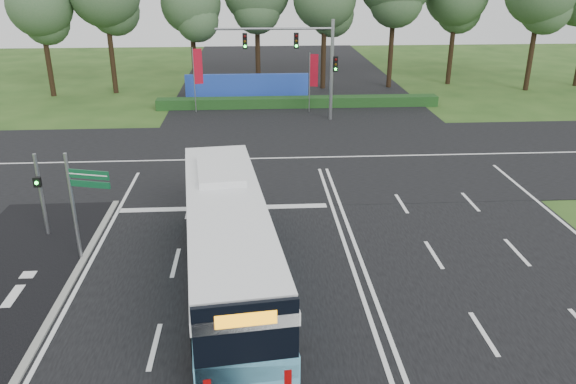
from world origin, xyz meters
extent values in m
plane|color=#264818|center=(0.00, 0.00, 0.00)|extent=(120.00, 120.00, 0.00)
cube|color=black|center=(0.00, 0.00, 0.02)|extent=(20.00, 120.00, 0.04)
cube|color=black|center=(0.00, 12.00, 0.03)|extent=(120.00, 14.00, 0.05)
cube|color=gray|center=(-10.10, -3.00, 0.06)|extent=(0.25, 18.00, 0.12)
cube|color=#5AAED1|center=(-4.51, -1.79, 1.10)|extent=(3.95, 12.57, 1.13)
cube|color=black|center=(-4.51, -1.79, 0.59)|extent=(3.92, 12.51, 0.31)
cube|color=black|center=(-4.51, -1.79, 2.13)|extent=(3.83, 12.38, 0.98)
cube|color=white|center=(-4.51, -1.79, 2.75)|extent=(3.95, 12.57, 0.36)
cube|color=white|center=(-4.51, -1.79, 3.11)|extent=(3.84, 12.08, 0.36)
cube|color=white|center=(-4.80, 0.77, 3.42)|extent=(1.99, 3.26, 0.26)
cube|color=black|center=(-3.83, -7.87, 2.18)|extent=(2.50, 0.40, 2.27)
cube|color=orange|center=(-3.82, -7.91, 2.90)|extent=(1.44, 0.22, 0.36)
cylinder|color=black|center=(-6.11, 1.56, 0.54)|extent=(0.41, 1.10, 1.07)
cylinder|color=black|center=(-3.71, 1.83, 0.54)|extent=(0.41, 1.10, 1.07)
cylinder|color=black|center=(-5.27, -5.81, 0.54)|extent=(0.41, 1.10, 1.07)
cylinder|color=black|center=(-2.87, -5.54, 0.54)|extent=(0.41, 1.10, 1.07)
cylinder|color=gray|center=(-12.18, 2.78, 1.77)|extent=(0.14, 0.14, 3.55)
cube|color=black|center=(-12.18, 2.60, 2.43)|extent=(0.29, 0.19, 0.41)
sphere|color=#19F233|center=(-12.18, 2.50, 2.43)|extent=(0.14, 0.14, 0.14)
cylinder|color=gray|center=(-10.24, 0.59, 2.13)|extent=(0.13, 0.13, 4.26)
cube|color=#0D4B2A|center=(-9.47, 0.38, 3.51)|extent=(1.56, 0.48, 0.32)
cube|color=#0D4B2A|center=(-9.47, 0.38, 3.14)|extent=(1.56, 0.48, 0.23)
cube|color=white|center=(-9.47, 0.34, 3.51)|extent=(1.44, 0.41, 0.04)
cylinder|color=gray|center=(-7.88, 23.35, 2.42)|extent=(0.08, 0.08, 4.83)
cube|color=#A60E20|center=(-7.54, 23.45, 3.44)|extent=(0.63, 0.23, 2.58)
cylinder|color=gray|center=(0.70, 22.88, 2.22)|extent=(0.07, 0.07, 4.45)
cube|color=#A60E20|center=(1.01, 22.80, 3.16)|extent=(0.58, 0.18, 2.37)
cylinder|color=gray|center=(2.00, 20.50, 3.50)|extent=(0.24, 0.24, 7.00)
cylinder|color=gray|center=(-2.00, 20.50, 6.40)|extent=(8.00, 0.16, 0.16)
cube|color=black|center=(-0.50, 20.50, 5.60)|extent=(0.32, 0.28, 1.05)
cube|color=black|center=(-4.00, 20.50, 5.60)|extent=(0.32, 0.28, 1.05)
cube|color=black|center=(2.25, 20.50, 4.00)|extent=(0.32, 0.28, 1.05)
cube|color=#193A15|center=(0.00, 24.50, 0.40)|extent=(22.00, 1.20, 0.80)
cube|color=#2043B2|center=(-4.00, 27.00, 1.10)|extent=(10.00, 0.30, 2.20)
cylinder|color=black|center=(-20.55, 29.92, 3.51)|extent=(0.44, 0.44, 7.02)
sphere|color=#375A35|center=(-20.55, 29.92, 7.39)|extent=(5.17, 5.17, 5.17)
cylinder|color=black|center=(-15.51, 30.86, 3.98)|extent=(0.44, 0.44, 7.97)
cylinder|color=black|center=(-8.68, 32.20, 3.49)|extent=(0.44, 0.44, 6.98)
sphere|color=#375A35|center=(-8.68, 32.20, 7.35)|extent=(5.14, 5.14, 5.14)
cylinder|color=black|center=(-3.02, 32.97, 3.95)|extent=(0.44, 0.44, 7.91)
cylinder|color=black|center=(2.78, 31.54, 3.71)|extent=(0.44, 0.44, 7.41)
cylinder|color=black|center=(8.84, 31.65, 4.43)|extent=(0.44, 0.44, 8.86)
cylinder|color=black|center=(14.78, 32.93, 3.77)|extent=(0.44, 0.44, 7.54)
cylinder|color=black|center=(20.82, 29.72, 4.02)|extent=(0.44, 0.44, 8.05)
camera|label=1|loc=(-3.54, -18.76, 10.47)|focal=35.00mm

